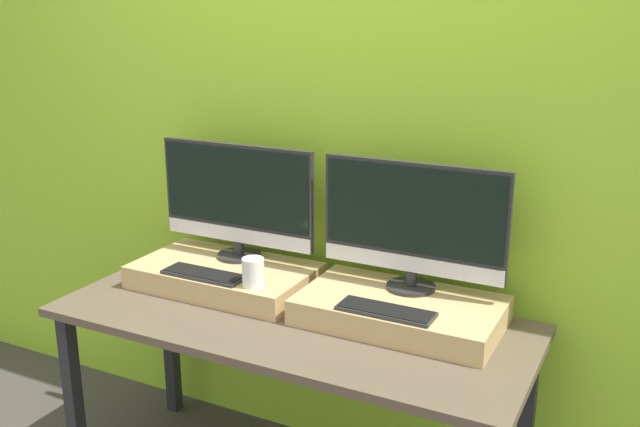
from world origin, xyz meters
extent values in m
cube|color=#9ED12D|center=(0.00, 0.76, 1.30)|extent=(8.00, 0.04, 2.60)
cube|color=brown|center=(0.00, 0.34, 0.71)|extent=(1.65, 0.69, 0.03)
cube|color=#232328|center=(-0.77, 0.06, 0.35)|extent=(0.05, 0.05, 0.70)
cube|color=#232328|center=(-0.77, 0.63, 0.35)|extent=(0.05, 0.05, 0.70)
cube|color=tan|center=(-0.35, 0.47, 0.77)|extent=(0.67, 0.39, 0.09)
cylinder|color=#282828|center=(-0.35, 0.57, 0.82)|extent=(0.17, 0.17, 0.01)
cylinder|color=#282828|center=(-0.35, 0.57, 0.85)|extent=(0.04, 0.04, 0.05)
cube|color=#282828|center=(-0.35, 0.57, 1.07)|extent=(0.65, 0.02, 0.38)
cube|color=black|center=(-0.35, 0.56, 1.10)|extent=(0.62, 0.00, 0.30)
cube|color=silver|center=(-0.35, 0.56, 0.91)|extent=(0.64, 0.00, 0.06)
cube|color=#2D2D2D|center=(-0.35, 0.34, 0.82)|extent=(0.31, 0.11, 0.01)
cube|color=black|center=(-0.35, 0.34, 0.83)|extent=(0.30, 0.10, 0.00)
cylinder|color=white|center=(-0.14, 0.34, 0.87)|extent=(0.08, 0.08, 0.10)
cube|color=tan|center=(0.35, 0.47, 0.77)|extent=(0.67, 0.39, 0.09)
cylinder|color=#282828|center=(0.35, 0.57, 0.82)|extent=(0.17, 0.17, 0.01)
cylinder|color=#282828|center=(0.35, 0.57, 0.85)|extent=(0.04, 0.04, 0.05)
cube|color=#282828|center=(0.35, 0.57, 1.07)|extent=(0.65, 0.02, 0.38)
cube|color=black|center=(0.35, 0.56, 1.10)|extent=(0.62, 0.00, 0.30)
cube|color=silver|center=(0.35, 0.56, 0.91)|extent=(0.64, 0.00, 0.06)
cube|color=#2D2D2D|center=(0.35, 0.34, 0.82)|extent=(0.31, 0.11, 0.01)
cube|color=black|center=(0.35, 0.34, 0.83)|extent=(0.30, 0.10, 0.00)
camera|label=1|loc=(1.11, -1.61, 1.76)|focal=40.00mm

